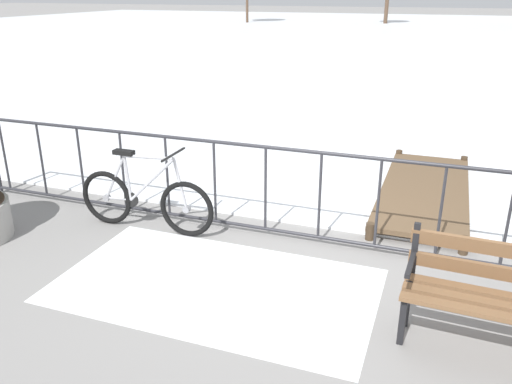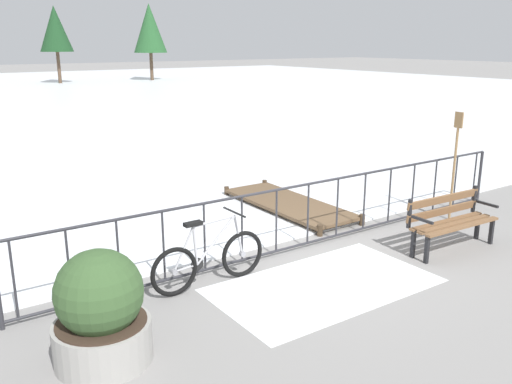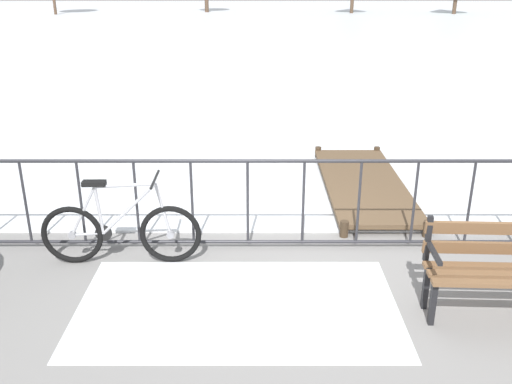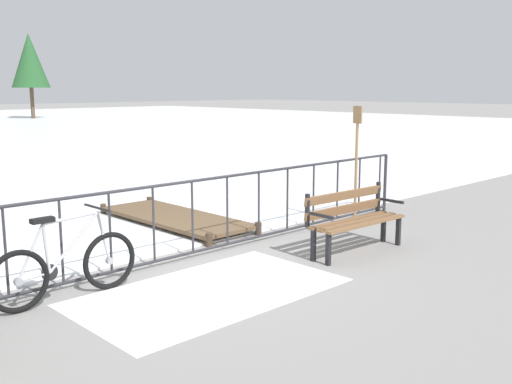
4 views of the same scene
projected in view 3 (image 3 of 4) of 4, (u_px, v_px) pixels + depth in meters
ground_plane at (302, 248)px, 6.43m from camera, size 160.00×160.00×0.00m
frozen_pond at (266, 25)px, 32.84m from camera, size 80.00×56.00×0.03m
snow_patch at (238, 306)px, 5.31m from camera, size 3.02×1.72×0.01m
railing_fence at (304, 203)px, 6.22m from camera, size 9.06×0.06×1.07m
bicycle_near_railing at (122, 231)px, 5.99m from camera, size 1.71×0.52×0.97m
wooden_dock at (364, 183)px, 8.06m from camera, size 1.10×3.11×0.20m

